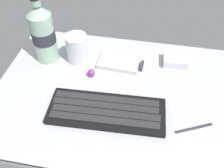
{
  "coord_description": "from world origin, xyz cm",
  "views": [
    {
      "loc": [
        8.44,
        -45.19,
        51.13
      ],
      "look_at": [
        0.0,
        0.0,
        3.0
      ],
      "focal_mm": 40.68,
      "sensor_mm": 36.0,
      "label": 1
    }
  ],
  "objects_px": {
    "handheld_device": "(121,62)",
    "juice_cup": "(77,49)",
    "stylus_pen": "(194,128)",
    "water_bottle": "(43,34)",
    "trackball_mouse": "(91,73)",
    "keyboard": "(105,111)",
    "charger_block": "(175,60)"
  },
  "relations": [
    {
      "from": "keyboard",
      "to": "stylus_pen",
      "type": "relative_size",
      "value": 3.11
    },
    {
      "from": "handheld_device",
      "to": "juice_cup",
      "type": "bearing_deg",
      "value": -179.6
    },
    {
      "from": "handheld_device",
      "to": "charger_block",
      "type": "height_order",
      "value": "charger_block"
    },
    {
      "from": "charger_block",
      "to": "trackball_mouse",
      "type": "relative_size",
      "value": 3.18
    },
    {
      "from": "charger_block",
      "to": "trackball_mouse",
      "type": "distance_m",
      "value": 0.25
    },
    {
      "from": "handheld_device",
      "to": "stylus_pen",
      "type": "relative_size",
      "value": 1.38
    },
    {
      "from": "juice_cup",
      "to": "water_bottle",
      "type": "bearing_deg",
      "value": -172.91
    },
    {
      "from": "handheld_device",
      "to": "water_bottle",
      "type": "relative_size",
      "value": 0.63
    },
    {
      "from": "charger_block",
      "to": "trackball_mouse",
      "type": "xyz_separation_m",
      "value": [
        -0.23,
        -0.1,
        -0.0
      ]
    },
    {
      "from": "water_bottle",
      "to": "trackball_mouse",
      "type": "bearing_deg",
      "value": -19.51
    },
    {
      "from": "keyboard",
      "to": "water_bottle",
      "type": "bearing_deg",
      "value": 140.54
    },
    {
      "from": "juice_cup",
      "to": "water_bottle",
      "type": "relative_size",
      "value": 0.41
    },
    {
      "from": "stylus_pen",
      "to": "juice_cup",
      "type": "bearing_deg",
      "value": 125.23
    },
    {
      "from": "water_bottle",
      "to": "charger_block",
      "type": "distance_m",
      "value": 0.39
    },
    {
      "from": "keyboard",
      "to": "juice_cup",
      "type": "height_order",
      "value": "juice_cup"
    },
    {
      "from": "juice_cup",
      "to": "stylus_pen",
      "type": "bearing_deg",
      "value": -29.7
    },
    {
      "from": "trackball_mouse",
      "to": "stylus_pen",
      "type": "distance_m",
      "value": 0.31
    },
    {
      "from": "handheld_device",
      "to": "water_bottle",
      "type": "distance_m",
      "value": 0.24
    },
    {
      "from": "water_bottle",
      "to": "charger_block",
      "type": "bearing_deg",
      "value": 6.86
    },
    {
      "from": "keyboard",
      "to": "charger_block",
      "type": "bearing_deg",
      "value": 52.69
    },
    {
      "from": "water_bottle",
      "to": "charger_block",
      "type": "xyz_separation_m",
      "value": [
        0.38,
        0.05,
        -0.08
      ]
    },
    {
      "from": "handheld_device",
      "to": "trackball_mouse",
      "type": "height_order",
      "value": "trackball_mouse"
    },
    {
      "from": "juice_cup",
      "to": "charger_block",
      "type": "height_order",
      "value": "juice_cup"
    },
    {
      "from": "trackball_mouse",
      "to": "water_bottle",
      "type": "bearing_deg",
      "value": 160.49
    },
    {
      "from": "juice_cup",
      "to": "charger_block",
      "type": "relative_size",
      "value": 1.21
    },
    {
      "from": "water_bottle",
      "to": "stylus_pen",
      "type": "xyz_separation_m",
      "value": [
        0.43,
        -0.18,
        -0.09
      ]
    },
    {
      "from": "charger_block",
      "to": "trackball_mouse",
      "type": "height_order",
      "value": "charger_block"
    },
    {
      "from": "keyboard",
      "to": "handheld_device",
      "type": "height_order",
      "value": "keyboard"
    },
    {
      "from": "keyboard",
      "to": "trackball_mouse",
      "type": "relative_size",
      "value": 13.41
    },
    {
      "from": "handheld_device",
      "to": "juice_cup",
      "type": "relative_size",
      "value": 1.54
    },
    {
      "from": "trackball_mouse",
      "to": "keyboard",
      "type": "bearing_deg",
      "value": -62.1
    },
    {
      "from": "trackball_mouse",
      "to": "juice_cup",
      "type": "bearing_deg",
      "value": 131.6
    }
  ]
}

